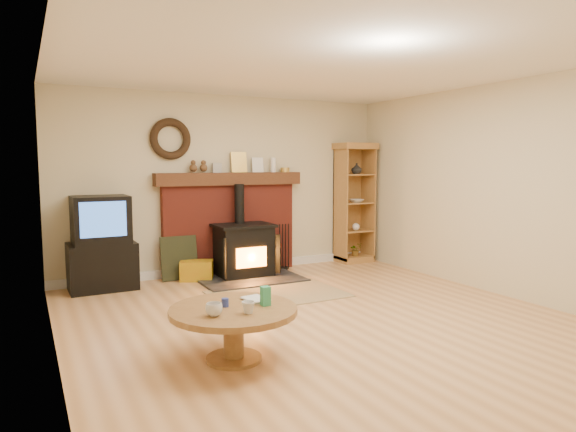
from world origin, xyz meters
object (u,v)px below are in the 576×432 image
tv_unit (102,245)px  curio_cabinet (354,203)px  coffee_table (234,318)px  wood_stove (245,251)px

tv_unit → curio_cabinet: curio_cabinet is taller
coffee_table → wood_stove: bearing=65.8°
wood_stove → coffee_table: bearing=-114.2°
wood_stove → coffee_table: (-1.27, -2.83, -0.01)m
tv_unit → coffee_table: 3.09m
curio_cabinet → coffee_table: 4.59m
tv_unit → curio_cabinet: 3.96m
wood_stove → tv_unit: (-1.89, 0.19, 0.21)m
curio_cabinet → coffee_table: (-3.32, -3.11, -0.61)m
tv_unit → curio_cabinet: (3.94, 0.09, 0.39)m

